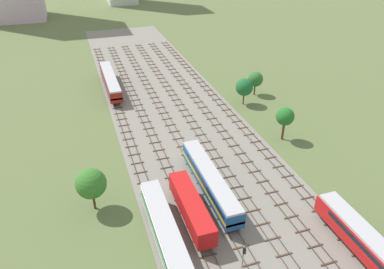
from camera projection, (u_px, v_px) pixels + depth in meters
The scene contains 18 objects.
ground_plane at pixel (184, 129), 77.65m from camera, with size 480.00×480.00×0.00m, color #5B6B3D.
ballast_bed at pixel (184, 129), 77.64m from camera, with size 27.81×176.00×0.01m, color gray.
track_far_left at pixel (127, 135), 75.17m from camera, with size 2.40×126.00×0.29m.
track_left at pixel (150, 132), 76.46m from camera, with size 2.40×126.00×0.29m.
track_centre_left at pixel (172, 128), 77.75m from camera, with size 2.40×126.00×0.29m.
track_centre at pixel (194, 125), 79.04m from camera, with size 2.40×126.00×0.29m.
track_centre_right at pixel (214, 121), 80.33m from camera, with size 2.40×126.00×0.29m.
track_right at pixel (234, 118), 81.63m from camera, with size 2.40×126.00×0.29m.
diesel_railcar_right_nearest at pixel (375, 251), 45.59m from camera, with size 2.96×20.50×3.80m.
passenger_coach_far_left_near at pixel (169, 240), 47.18m from camera, with size 2.96×22.00×3.80m.
freight_boxcar_left_mid at pixel (191, 207), 52.88m from camera, with size 2.87×14.00×3.60m.
diesel_railcar_centre_left_midfar at pixel (210, 180), 58.15m from camera, with size 2.96×20.50×3.80m.
passenger_coach_far_left_far at pixel (110, 81), 94.20m from camera, with size 2.96×22.00×3.80m.
signal_post_nearest at pixel (243, 261), 42.89m from camera, with size 0.28×0.47×5.98m.
lineside_tree_1 at pixel (244, 87), 86.04m from camera, with size 4.10×4.10×6.44m.
lineside_tree_2 at pixel (256, 79), 90.98m from camera, with size 3.70×3.70×6.02m.
lineside_tree_3 at pixel (91, 184), 53.90m from camera, with size 4.58×4.58×7.02m.
lineside_tree_4 at pixel (285, 117), 71.53m from camera, with size 3.58×3.58×6.93m.
Camera 1 is at (-19.71, -8.76, 38.08)m, focal length 34.40 mm.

